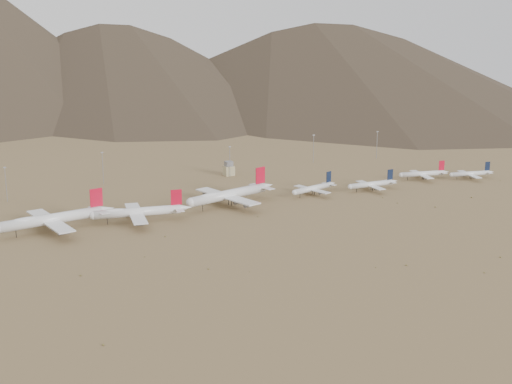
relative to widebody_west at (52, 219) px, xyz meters
name	(u,v)px	position (x,y,z in m)	size (l,w,h in m)	color
ground	(261,215)	(132.56, -24.98, -7.96)	(3000.00, 3000.00, 0.00)	olive
mountain_ridge	(27,2)	(132.56, 875.02, 142.04)	(4400.00, 1000.00, 300.00)	#493D2C
widebody_west	(52,219)	(0.00, 0.00, 0.00)	(77.27, 60.24, 23.09)	silver
widebody_centre	(138,212)	(53.57, -4.27, -1.10)	(66.51, 51.92, 19.90)	silver
widebody_east	(229,194)	(123.31, 7.12, 0.10)	(76.81, 60.71, 23.37)	silver
narrowbody_a	(314,188)	(193.16, 7.72, -3.03)	(44.85, 33.21, 15.19)	silver
narrowbody_b	(372,184)	(240.26, -0.89, -3.14)	(45.08, 32.21, 14.87)	silver
narrowbody_c	(423,174)	(299.12, 10.98, -3.17)	(44.27, 32.45, 14.78)	silver
narrowbody_d	(471,174)	(335.82, -4.44, -3.59)	(40.39, 29.58, 13.48)	silver
control_tower	(229,169)	(162.56, 95.02, -2.65)	(8.00, 8.00, 12.00)	tan
mast_far_west	(6,183)	(-15.87, 86.91, 6.24)	(2.00, 0.60, 25.70)	gray
mast_west	(103,166)	(60.66, 111.64, 6.24)	(2.00, 0.60, 25.70)	gray
mast_centre	(230,160)	(161.34, 89.98, 6.24)	(2.00, 0.60, 25.70)	gray
mast_east	(313,147)	(252.99, 109.11, 6.24)	(2.00, 0.60, 25.70)	gray
mast_far_east	(377,143)	(315.66, 99.20, 6.24)	(2.00, 0.60, 25.70)	gray
desert_scrub	(301,252)	(118.74, -103.80, -7.61)	(443.62, 180.19, 0.91)	brown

